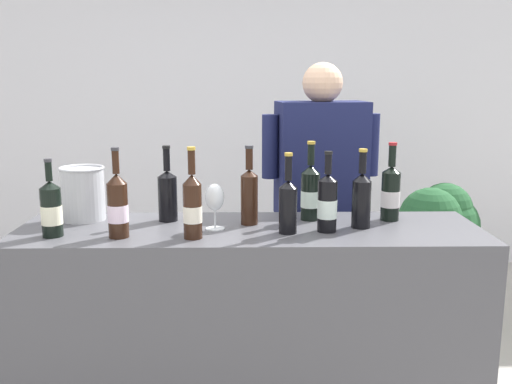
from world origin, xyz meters
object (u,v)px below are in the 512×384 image
wine_bottle_4 (118,206)px  wine_bottle_7 (288,204)px  wine_bottle_9 (192,206)px  potted_shrub (434,233)px  wine_bottle_0 (51,209)px  wine_glass (215,199)px  wine_bottle_5 (310,192)px  wine_bottle_6 (362,198)px  wine_bottle_2 (250,194)px  wine_bottle_3 (168,194)px  wine_bottle_8 (391,193)px  wine_bottle_1 (327,203)px  ice_bucket (83,193)px  person_server (319,236)px

wine_bottle_4 → wine_bottle_7: size_ratio=1.09×
wine_bottle_9 → potted_shrub: size_ratio=0.37×
potted_shrub → wine_bottle_0: bearing=-144.9°
wine_glass → wine_bottle_5: bearing=20.9°
wine_bottle_6 → wine_bottle_2: bearing=171.8°
wine_bottle_3 → wine_bottle_4: (-0.16, -0.26, 0.01)m
wine_bottle_2 → wine_glass: bearing=-150.8°
wine_bottle_8 → wine_bottle_3: bearing=179.8°
wine_bottle_1 → wine_bottle_3: bearing=164.2°
wine_bottle_2 → wine_bottle_5: wine_bottle_5 is taller
wine_bottle_0 → wine_bottle_5: (1.03, 0.25, 0.01)m
wine_bottle_5 → ice_bucket: (-0.98, 0.01, -0.00)m
wine_bottle_6 → wine_glass: size_ratio=1.74×
wine_bottle_0 → wine_glass: (0.63, 0.09, 0.02)m
wine_bottle_8 → person_server: 0.57m
wine_bottle_6 → potted_shrub: 1.56m
wine_bottle_5 → wine_bottle_4: bearing=-161.0°
wine_bottle_3 → wine_bottle_8: 0.96m
wine_bottle_7 → wine_bottle_8: wine_bottle_8 is taller
wine_bottle_0 → potted_shrub: bearing=35.1°
wine_bottle_6 → wine_glass: 0.60m
wine_bottle_5 → wine_bottle_9: wine_bottle_9 is taller
wine_bottle_0 → wine_bottle_3: 0.48m
wine_bottle_3 → wine_glass: bearing=-34.7°
wine_bottle_2 → wine_glass: 0.17m
wine_bottle_9 → ice_bucket: (-0.50, 0.30, -0.01)m
wine_glass → wine_bottle_2: bearing=29.2°
wine_bottle_7 → wine_glass: size_ratio=1.71×
wine_bottle_5 → wine_bottle_8: wine_bottle_5 is taller
wine_bottle_5 → wine_bottle_8: (0.34, -0.01, -0.00)m
wine_bottle_4 → wine_bottle_3: bearing=58.7°
wine_bottle_6 → wine_bottle_7: (-0.31, -0.08, -0.01)m
ice_bucket → potted_shrub: (1.92, 1.12, -0.50)m
wine_bottle_5 → wine_bottle_9: (-0.48, -0.28, 0.01)m
wine_bottle_2 → wine_bottle_6: bearing=-8.2°
wine_bottle_4 → wine_bottle_5: (0.77, 0.27, -0.00)m
wine_bottle_1 → potted_shrub: 1.68m
wine_bottle_6 → wine_bottle_9: bearing=-167.8°
wine_bottle_3 → wine_glass: (0.21, -0.15, 0.01)m
ice_bucket → wine_bottle_7: bearing=-14.8°
wine_glass → wine_bottle_4: bearing=-163.1°
wine_bottle_7 → wine_bottle_5: bearing=62.8°
wine_bottle_3 → potted_shrub: (1.55, 1.14, -0.50)m
person_server → wine_bottle_1: bearing=-94.6°
wine_bottle_5 → person_server: 0.51m
wine_bottle_8 → ice_bucket: size_ratio=1.45×
wine_bottle_8 → wine_glass: 0.76m
wine_bottle_1 → wine_bottle_7: (-0.16, -0.02, 0.00)m
potted_shrub → wine_bottle_6: bearing=-120.3°
wine_bottle_4 → ice_bucket: wine_bottle_4 is taller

